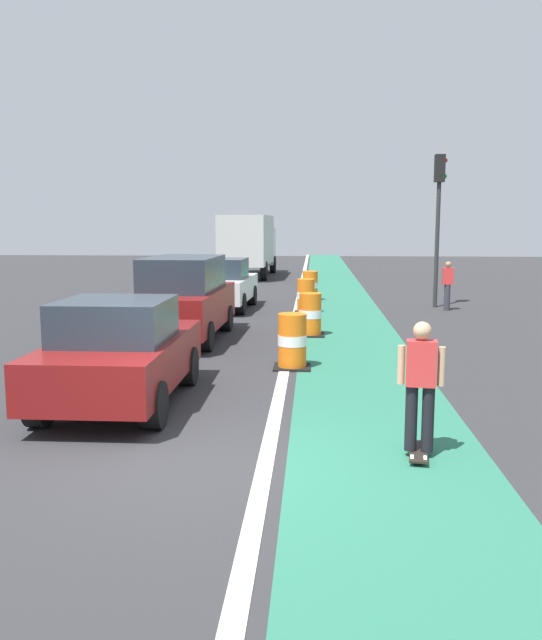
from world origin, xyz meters
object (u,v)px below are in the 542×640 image
at_px(traffic_barrel_mid, 310,315).
at_px(traffic_light_corner, 439,203).
at_px(parked_sedan_nearest, 120,353).
at_px(traffic_barrel_back, 306,296).
at_px(delivery_truck_down_block, 249,242).
at_px(pedestrian_crossing, 448,284).
at_px(parked_suv_second, 184,298).
at_px(parked_sedan_third, 222,284).
at_px(traffic_barrel_front, 292,342).
at_px(traffic_barrel_far, 310,286).
at_px(skateboarder_on_lane, 421,385).

relative_size(traffic_barrel_mid, traffic_light_corner, 0.21).
xyz_separation_m(parked_sedan_nearest, traffic_barrel_mid, (2.96, 6.67, -0.30)).
bearing_deg(traffic_barrel_back, delivery_truck_down_block, 102.78).
bearing_deg(pedestrian_crossing, parked_suv_second, -141.55).
relative_size(parked_sedan_nearest, traffic_light_corner, 0.80).
height_order(traffic_barrel_mid, delivery_truck_down_block, delivery_truck_down_block).
distance_m(parked_sedan_third, delivery_truck_down_block, 13.46).
distance_m(parked_suv_second, parked_sedan_third, 5.81).
bearing_deg(traffic_barrel_mid, parked_sedan_nearest, -113.90).
distance_m(parked_suv_second, traffic_barrel_front, 4.16).
distance_m(traffic_barrel_mid, pedestrian_crossing, 6.87).
xyz_separation_m(delivery_truck_down_block, traffic_light_corner, (7.60, -12.38, 1.65)).
relative_size(traffic_barrel_back, traffic_barrel_far, 1.00).
xyz_separation_m(parked_sedan_third, delivery_truck_down_block, (-0.41, 13.41, 1.01)).
distance_m(skateboarder_on_lane, parked_suv_second, 9.17).
bearing_deg(parked_suv_second, traffic_barrel_mid, 14.19).
bearing_deg(traffic_barrel_mid, traffic_light_corner, 55.06).
height_order(traffic_barrel_front, delivery_truck_down_block, delivery_truck_down_block).
bearing_deg(traffic_barrel_mid, parked_suv_second, -165.81).
xyz_separation_m(traffic_barrel_far, delivery_truck_down_block, (-3.32, 10.72, 1.31)).
relative_size(parked_suv_second, traffic_barrel_front, 4.27).
height_order(traffic_barrel_front, traffic_barrel_back, same).
distance_m(skateboarder_on_lane, traffic_barrel_front, 5.24).
xyz_separation_m(parked_suv_second, parked_sedan_third, (0.14, 5.80, -0.20)).
xyz_separation_m(parked_sedan_nearest, traffic_light_corner, (7.19, 12.72, 2.67)).
bearing_deg(traffic_barrel_back, parked_sedan_nearest, -104.28).
xyz_separation_m(traffic_barrel_back, delivery_truck_down_block, (-3.21, 14.13, 1.31)).
bearing_deg(parked_sedan_nearest, parked_suv_second, 91.38).
xyz_separation_m(parked_suv_second, pedestrian_crossing, (7.56, 6.00, -0.17)).
height_order(traffic_barrel_front, pedestrian_crossing, pedestrian_crossing).
distance_m(parked_sedan_third, traffic_barrel_back, 2.91).
xyz_separation_m(parked_sedan_third, traffic_light_corner, (7.19, 1.03, 2.67)).
bearing_deg(parked_suv_second, traffic_light_corner, 43.01).
distance_m(traffic_light_corner, pedestrian_crossing, 2.78).
distance_m(parked_suv_second, traffic_barrel_mid, 3.24).
bearing_deg(parked_suv_second, parked_sedan_nearest, -88.62).
distance_m(parked_sedan_third, traffic_barrel_mid, 5.83).
bearing_deg(traffic_barrel_front, traffic_barrel_back, 88.81).
relative_size(traffic_barrel_mid, pedestrian_crossing, 0.68).
height_order(traffic_barrel_mid, traffic_barrel_far, same).
bearing_deg(skateboarder_on_lane, traffic_light_corner, 79.16).
xyz_separation_m(parked_sedan_third, traffic_barrel_mid, (2.96, -5.02, -0.30)).
height_order(traffic_light_corner, pedestrian_crossing, traffic_light_corner).
bearing_deg(skateboarder_on_lane, traffic_barrel_far, 95.00).
distance_m(traffic_barrel_front, pedestrian_crossing, 10.26).
xyz_separation_m(skateboarder_on_lane, delivery_truck_down_block, (-4.76, 27.21, 0.94)).
relative_size(parked_sedan_nearest, traffic_barrel_mid, 3.76).
bearing_deg(traffic_barrel_front, parked_sedan_nearest, -132.88).
distance_m(skateboarder_on_lane, traffic_barrel_far, 16.56).
distance_m(traffic_barrel_front, delivery_truck_down_block, 22.52).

